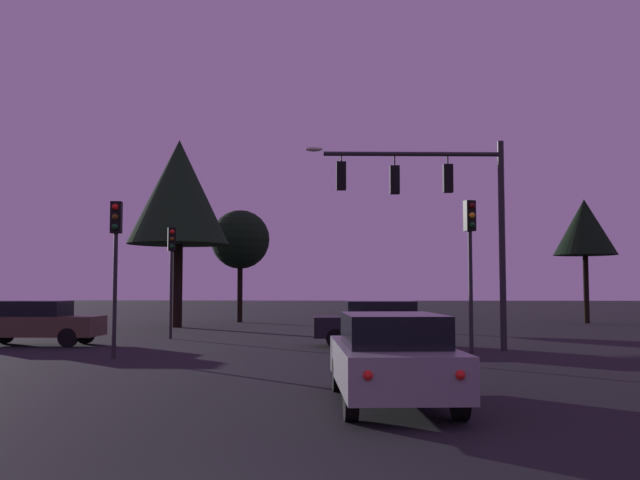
{
  "coord_description": "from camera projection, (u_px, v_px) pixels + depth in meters",
  "views": [
    {
      "loc": [
        0.93,
        -5.29,
        1.95
      ],
      "look_at": [
        -0.06,
        18.74,
        3.58
      ],
      "focal_mm": 40.13,
      "sensor_mm": 36.0,
      "label": 1
    }
  ],
  "objects": [
    {
      "name": "traffic_light_median",
      "position": [
        172.0,
        260.0,
        27.74
      ],
      "size": [
        0.36,
        0.38,
        4.31
      ],
      "color": "#232326",
      "rests_on": "ground"
    },
    {
      "name": "traffic_signal_mast_arm",
      "position": [
        438.0,
        200.0,
        22.58
      ],
      "size": [
        6.31,
        0.63,
        6.62
      ],
      "color": "#232326",
      "rests_on": "ground"
    },
    {
      "name": "car_crossing_right",
      "position": [
        35.0,
        322.0,
        24.45
      ],
      "size": [
        4.48,
        1.76,
        1.52
      ],
      "color": "#473828",
      "rests_on": "ground"
    },
    {
      "name": "ground_plane",
      "position": [
        327.0,
        335.0,
        29.6
      ],
      "size": [
        168.0,
        168.0,
        0.0
      ],
      "primitive_type": "plane",
      "color": "black",
      "rests_on": "ground"
    },
    {
      "name": "traffic_light_corner_left",
      "position": [
        470.0,
        246.0,
        20.9
      ],
      "size": [
        0.36,
        0.38,
        4.52
      ],
      "color": "#232326",
      "rests_on": "ground"
    },
    {
      "name": "traffic_light_corner_right",
      "position": [
        116.0,
        247.0,
        20.11
      ],
      "size": [
        0.32,
        0.36,
        4.4
      ],
      "color": "#232326",
      "rests_on": "ground"
    },
    {
      "name": "tree_center_horizon",
      "position": [
        240.0,
        240.0,
        41.38
      ],
      "size": [
        3.41,
        3.41,
        6.48
      ],
      "color": "black",
      "rests_on": "ground"
    },
    {
      "name": "tree_left_far",
      "position": [
        179.0,
        192.0,
        36.12
      ],
      "size": [
        5.1,
        5.1,
        9.48
      ],
      "color": "black",
      "rests_on": "ground"
    },
    {
      "name": "car_nearside_lane",
      "position": [
        392.0,
        357.0,
        12.03
      ],
      "size": [
        2.17,
        4.79,
        1.52
      ],
      "color": "gray",
      "rests_on": "ground"
    },
    {
      "name": "tree_behind_sign",
      "position": [
        585.0,
        228.0,
        40.13
      ],
      "size": [
        3.48,
        3.48,
        6.96
      ],
      "color": "black",
      "rests_on": "ground"
    },
    {
      "name": "car_crossing_left",
      "position": [
        377.0,
        323.0,
        24.01
      ],
      "size": [
        4.36,
        2.05,
        1.52
      ],
      "color": "black",
      "rests_on": "ground"
    }
  ]
}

